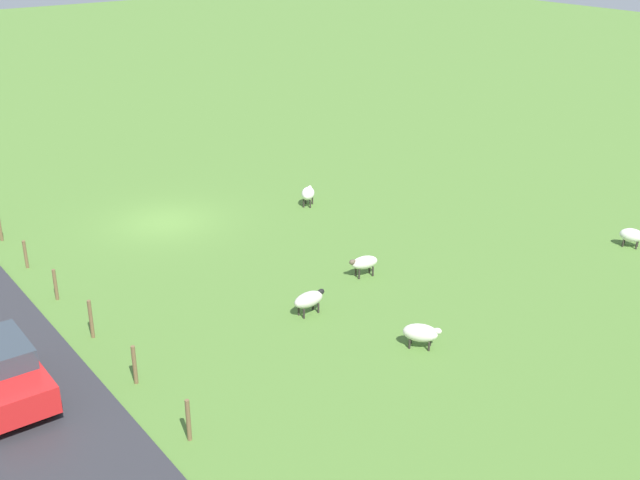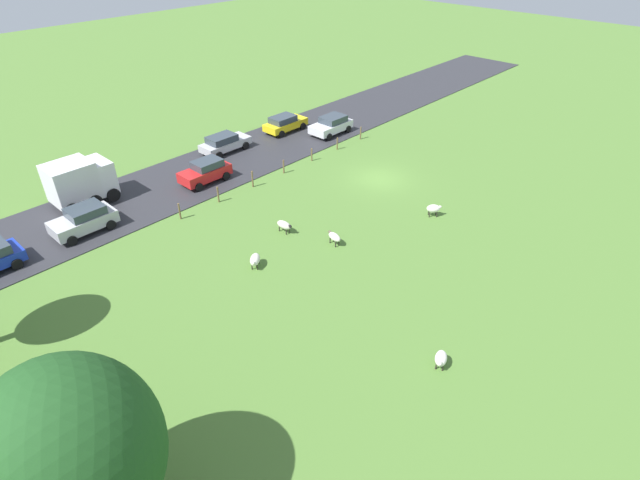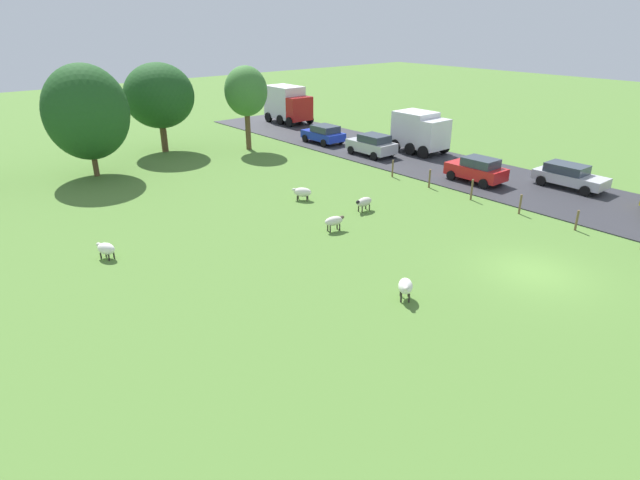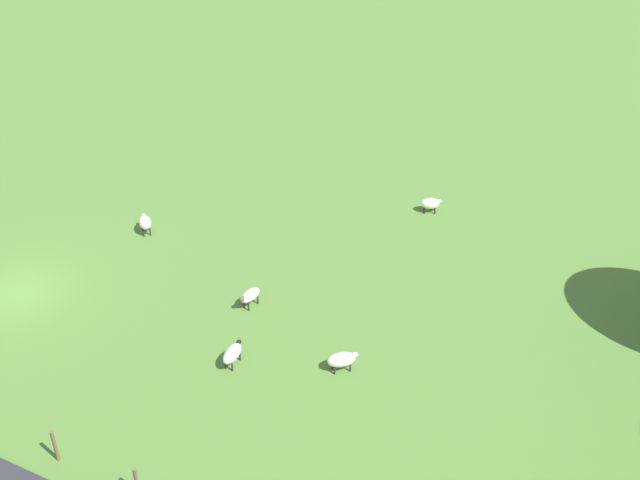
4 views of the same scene
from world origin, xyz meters
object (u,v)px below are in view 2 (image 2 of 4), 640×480
Objects in this scene: car_4 at (224,143)px; car_3 at (331,125)px; car_0 at (206,171)px; sheep_0 at (441,359)px; sheep_3 at (284,225)px; truck_0 at (80,181)px; car_5 at (84,219)px; sheep_2 at (434,209)px; sheep_4 at (334,237)px; car_2 at (285,123)px; tree_0 at (69,455)px; sheep_1 at (255,260)px.

car_3 is at bearing -112.84° from car_4.
sheep_0 is at bearing 170.37° from car_0.
sheep_3 is 0.30× the size of truck_0.
car_0 is 9.61m from car_5.
sheep_2 is 0.24× the size of car_4.
car_4 reaches higher than sheep_4.
sheep_4 reaches higher than sheep_0.
car_2 reaches higher than car_4.
car_5 is at bearing 89.24° from car_3.
sheep_2 is 16.42m from car_3.
tree_0 is 20.74m from car_5.
car_5 is at bearing 104.39° from car_4.
sheep_1 is at bearing -60.08° from tree_0.
car_0 is 11.74m from car_2.
truck_0 is (19.11, 15.38, 1.18)m from sheep_2.
tree_0 is at bearing 119.88° from car_3.
sheep_1 is at bearing 131.65° from car_2.
truck_0 is 0.98× the size of car_2.
tree_0 is 24.65m from truck_0.
tree_0 is 26.24m from car_0.
tree_0 is at bearing 126.74° from car_2.
sheep_4 is 18.43m from truck_0.
sheep_2 is at bearing -82.76° from tree_0.
tree_0 is (4.35, 14.10, 3.88)m from sheep_0.
car_5 is at bearing 155.46° from truck_0.
tree_0 is at bearing 155.73° from car_5.
car_0 reaches higher than sheep_2.
sheep_0 is at bearing -107.14° from tree_0.
sheep_0 is 23.69m from car_5.
car_5 is (-3.70, 1.69, -0.84)m from truck_0.
truck_0 is 4.15m from car_5.
car_5 reaches higher than sheep_0.
sheep_1 is 12.03m from car_5.
car_4 is (16.39, -4.26, 0.30)m from sheep_4.
car_5 reaches higher than sheep_2.
sheep_1 is 1.01× the size of sheep_4.
sheep_0 is 0.25× the size of car_2.
sheep_3 is 0.29× the size of car_2.
car_3 is (-4.01, -21.81, -0.87)m from truck_0.
sheep_3 reaches higher than sheep_1.
car_3 is at bearing -90.76° from car_5.
car_4 is at bearing -22.47° from sheep_3.
tree_0 is at bearing 97.24° from sheep_2.
sheep_4 is 16.94m from car_4.
sheep_2 is at bearing -132.08° from car_5.
car_2 is 4.39m from car_3.
sheep_2 is 0.84× the size of sheep_3.
car_0 is 0.99× the size of car_5.
truck_0 is (22.34, -10.09, -2.60)m from tree_0.
car_2 is at bearing -43.81° from sheep_3.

